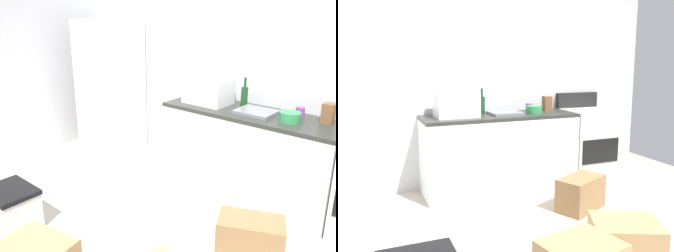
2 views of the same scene
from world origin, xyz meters
TOP-DOWN VIEW (x-y plane):
  - ground_plane at (0.00, 0.00)m, footprint 6.00×6.00m
  - wall_back at (0.00, 1.55)m, footprint 5.00×0.10m
  - kitchen_counter at (0.30, 1.20)m, footprint 1.80×0.60m
  - refrigerator at (-1.75, 1.15)m, footprint 0.68×0.66m
  - microwave at (-0.21, 1.20)m, footprint 0.46×0.34m
  - sink_basin at (0.37, 1.19)m, footprint 0.36×0.32m
  - wine_bottle at (0.14, 1.35)m, footprint 0.07×0.07m
  - coffee_mug at (0.74, 1.33)m, footprint 0.08×0.08m
  - knife_block at (0.99, 1.33)m, footprint 0.10×0.10m
  - mixing_bowl at (0.72, 1.15)m, footprint 0.19×0.19m
  - cardboard_box_large at (0.84, 0.31)m, footprint 0.59×0.48m
  - storage_bin at (-0.96, -0.71)m, footprint 0.46×0.36m

SIDE VIEW (x-z plane):
  - ground_plane at x=0.00m, z-range 0.00..0.00m
  - cardboard_box_large at x=0.84m, z-range 0.00..0.34m
  - storage_bin at x=-0.96m, z-range 0.00..0.38m
  - kitchen_counter at x=0.30m, z-range 0.00..0.90m
  - refrigerator at x=-1.75m, z-range 0.00..1.73m
  - sink_basin at x=0.37m, z-range 0.90..0.93m
  - mixing_bowl at x=0.72m, z-range 0.90..0.99m
  - coffee_mug at x=0.74m, z-range 0.90..1.00m
  - knife_block at x=0.99m, z-range 0.90..1.08m
  - wine_bottle at x=0.14m, z-range 0.86..1.16m
  - microwave at x=-0.21m, z-range 0.90..1.17m
  - wall_back at x=0.00m, z-range 0.00..2.60m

